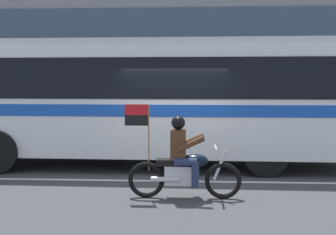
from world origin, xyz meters
name	(u,v)px	position (x,y,z in m)	size (l,w,h in m)	color
ground_plane	(174,175)	(0.00, 0.00, 0.00)	(60.00, 60.00, 0.00)	#3D3D3F
sidewalk_curb	(181,143)	(0.00, 5.10, 0.07)	(28.00, 3.80, 0.15)	gray
lane_center_stripe	(173,181)	(0.00, -0.60, 0.00)	(26.60, 0.14, 0.01)	silver
transit_bus	(143,94)	(-0.87, 1.19, 1.88)	(10.96, 2.80, 3.22)	white
motorcycle_with_rider	(183,163)	(0.26, -2.02, 0.67)	(2.20, 0.64, 1.78)	black
fire_hydrant	(6,133)	(-5.66, 3.73, 0.52)	(0.22, 0.30, 0.75)	#4C8C3F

